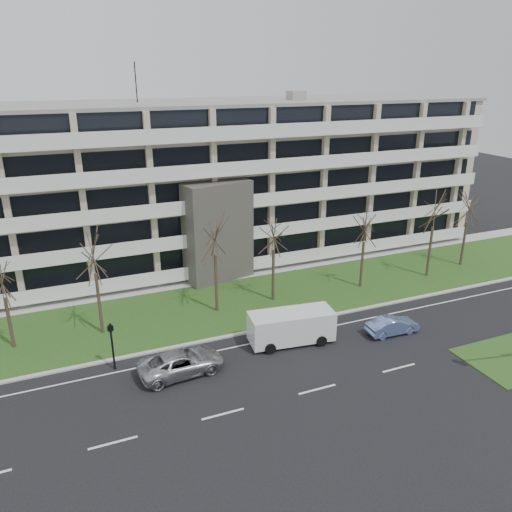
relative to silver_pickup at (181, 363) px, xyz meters
name	(u,v)px	position (x,y,z in m)	size (l,w,h in m)	color
ground	(317,389)	(7.10, -4.83, -0.75)	(160.00, 160.00, 0.00)	black
grass_verge	(240,302)	(7.10, 8.17, -0.72)	(90.00, 10.00, 0.06)	#2D4717
curb	(264,329)	(7.10, 3.17, -0.69)	(90.00, 0.35, 0.12)	#B2B2AD
sidewalk	(219,278)	(7.10, 13.67, -0.71)	(90.00, 2.00, 0.08)	#B2B2AD
lane_edge_line	(273,339)	(7.10, 1.67, -0.75)	(90.00, 0.12, 0.01)	white
apartment_building	(195,182)	(7.09, 20.49, 6.86)	(60.50, 15.10, 18.75)	#B8A48F
silver_pickup	(181,363)	(0.00, 0.00, 0.00)	(2.50, 5.42, 1.51)	#B5B8BD
blue_sedan	(392,326)	(15.44, -0.92, -0.11)	(1.36, 3.89, 1.28)	#7A8ED3
white_van	(292,324)	(8.20, 0.81, 0.62)	(6.16, 2.99, 2.30)	white
pedestrian_signal	(112,340)	(-3.86, 2.10, 1.34)	(0.38, 0.35, 3.28)	black
tree_1	(1,278)	(-9.95, 7.51, 4.47)	(3.36, 3.36, 6.73)	#382B21
tree_2	(93,249)	(-4.04, 7.26, 5.76)	(4.19, 4.19, 8.38)	#382B21
tree_3	(215,232)	(4.81, 7.39, 5.85)	(4.25, 4.25, 8.49)	#382B21
tree_4	(274,229)	(9.76, 7.53, 5.43)	(3.98, 3.98, 7.95)	#382B21
tree_5	(365,224)	(18.04, 7.04, 5.08)	(3.75, 3.75, 7.50)	#382B21
tree_6	(435,207)	(25.17, 6.77, 5.87)	(4.25, 4.25, 8.51)	#382B21
tree_7	(470,204)	(30.15, 7.73, 5.45)	(3.99, 3.99, 7.98)	#382B21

